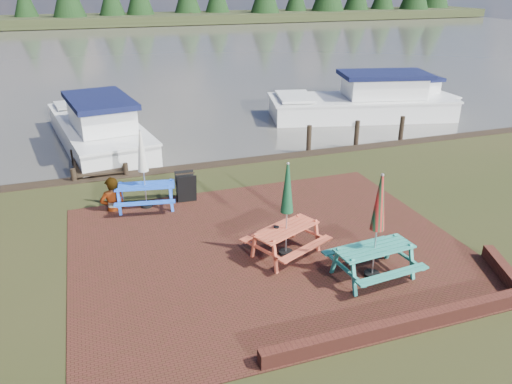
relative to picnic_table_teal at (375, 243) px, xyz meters
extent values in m
plane|color=black|center=(-1.68, 0.83, -0.82)|extent=(120.00, 120.00, 0.00)
cube|color=#3B1C12|center=(-1.68, 1.83, -0.81)|extent=(9.00, 7.50, 0.02)
cube|color=#4C1E16|center=(-0.18, -1.77, -0.67)|extent=(6.00, 0.22, 0.30)
cube|color=#4C1E16|center=(2.62, -0.97, -0.67)|extent=(0.82, 1.77, 0.30)
cube|color=#403E37|center=(-1.68, 37.83, -0.82)|extent=(120.00, 60.00, 0.02)
cube|color=black|center=(-1.68, 66.83, -0.32)|extent=(120.00, 10.00, 1.20)
cube|color=#2A8876|center=(0.00, 0.00, -0.13)|extent=(1.74, 0.81, 0.04)
cube|color=#2A8876|center=(0.06, -0.63, -0.40)|extent=(1.70, 0.38, 0.04)
cube|color=#2A8876|center=(-0.06, 0.63, -0.40)|extent=(1.70, 0.38, 0.04)
cube|color=#2A8876|center=(-0.73, -0.07, -0.47)|extent=(0.21, 1.46, 0.69)
cube|color=#2A8876|center=(0.73, 0.07, -0.47)|extent=(0.21, 1.46, 0.69)
cylinder|color=black|center=(0.00, 0.00, -0.77)|extent=(0.34, 0.34, 0.09)
cylinder|color=#B2B2B7|center=(0.00, 0.00, 0.35)|extent=(0.03, 0.03, 2.34)
cone|color=red|center=(0.00, 0.00, 0.91)|extent=(0.30, 0.30, 1.17)
cube|color=#C54D32|center=(-1.39, 1.47, -0.16)|extent=(1.73, 1.24, 0.04)
cube|color=#C54D32|center=(-1.14, 0.91, -0.42)|extent=(1.55, 0.86, 0.04)
cube|color=#C54D32|center=(-1.65, 2.02, -0.42)|extent=(1.55, 0.86, 0.04)
cube|color=#C54D32|center=(-2.03, 1.18, -0.49)|extent=(0.64, 1.30, 0.66)
cube|color=#C54D32|center=(-0.76, 1.76, -0.49)|extent=(0.64, 1.30, 0.66)
cylinder|color=black|center=(-1.39, 1.47, -0.78)|extent=(0.32, 0.32, 0.09)
cylinder|color=#B2B2B7|center=(-1.39, 1.47, 0.30)|extent=(0.03, 0.03, 2.24)
cone|color=#103D21|center=(-1.39, 1.47, 0.83)|extent=(0.29, 0.29, 1.12)
cube|color=blue|center=(-4.08, 5.11, -0.16)|extent=(1.68, 0.88, 0.04)
cube|color=blue|center=(-4.19, 4.52, -0.42)|extent=(1.61, 0.48, 0.04)
cube|color=blue|center=(-3.98, 5.71, -0.42)|extent=(1.61, 0.48, 0.04)
cube|color=blue|center=(-4.77, 5.23, -0.49)|extent=(0.30, 1.37, 0.66)
cube|color=blue|center=(-3.40, 4.99, -0.49)|extent=(0.30, 1.37, 0.66)
cylinder|color=black|center=(-4.08, 5.11, -0.78)|extent=(0.32, 0.32, 0.09)
cylinder|color=#B2B2B7|center=(-4.08, 5.11, 0.29)|extent=(0.03, 0.03, 2.21)
cone|color=beige|center=(-4.08, 5.11, 0.82)|extent=(0.28, 0.28, 1.11)
cube|color=black|center=(-2.95, 4.98, -0.38)|extent=(0.54, 0.23, 0.86)
cube|color=black|center=(-2.95, 5.27, -0.38)|extent=(0.54, 0.23, 0.86)
cube|color=black|center=(-2.95, 5.13, 0.03)|extent=(0.54, 0.06, 0.03)
cube|color=black|center=(-5.18, 12.33, -0.70)|extent=(1.60, 9.00, 0.06)
cube|color=black|center=(-5.93, 12.33, -0.65)|extent=(0.08, 9.00, 0.08)
cube|color=black|center=(-4.43, 12.33, -0.65)|extent=(0.08, 9.00, 0.08)
cylinder|color=black|center=(-5.98, 7.83, -0.92)|extent=(0.16, 0.16, 1.00)
cylinder|color=black|center=(-4.38, 7.83, -0.92)|extent=(0.16, 0.16, 1.00)
cube|color=silver|center=(-5.01, 11.98, -0.66)|extent=(3.78, 8.00, 1.10)
cube|color=silver|center=(-5.01, 11.98, -0.09)|extent=(3.86, 8.16, 0.09)
cube|color=silver|center=(-4.87, 11.07, 0.44)|extent=(2.37, 3.48, 0.93)
cube|color=black|center=(-4.87, 11.07, 0.96)|extent=(2.65, 3.97, 0.20)
cube|color=silver|center=(-5.46, 14.86, 0.05)|extent=(2.43, 1.71, 0.11)
cube|color=silver|center=(6.81, 12.32, -0.66)|extent=(8.73, 4.68, 1.11)
cube|color=silver|center=(6.81, 12.32, -0.08)|extent=(8.91, 4.78, 0.09)
cube|color=silver|center=(7.78, 12.10, 0.45)|extent=(3.86, 2.81, 0.94)
cube|color=black|center=(7.78, 12.10, 0.98)|extent=(4.40, 3.14, 0.20)
cube|color=silver|center=(3.74, 13.04, 0.06)|extent=(2.01, 2.72, 0.11)
cube|color=silver|center=(8.85, 12.56, -0.72)|extent=(5.88, 2.26, 0.89)
cube|color=silver|center=(8.85, 12.56, -0.26)|extent=(6.00, 2.31, 0.07)
cube|color=silver|center=(9.54, 12.53, 0.17)|extent=(2.49, 1.57, 0.76)
cube|color=black|center=(9.54, 12.53, 0.60)|extent=(2.85, 1.74, 0.16)
cube|color=silver|center=(6.64, 12.64, -0.14)|extent=(1.11, 1.78, 0.09)
imported|color=gray|center=(-4.97, 5.20, 0.14)|extent=(0.73, 0.51, 1.92)
camera|label=1|loc=(-5.31, -7.79, 5.09)|focal=35.00mm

